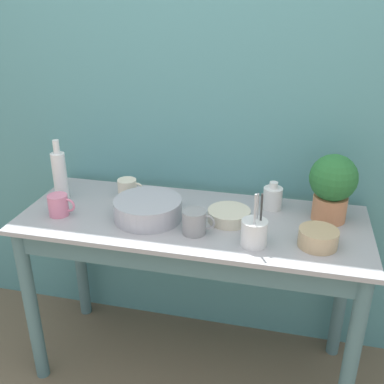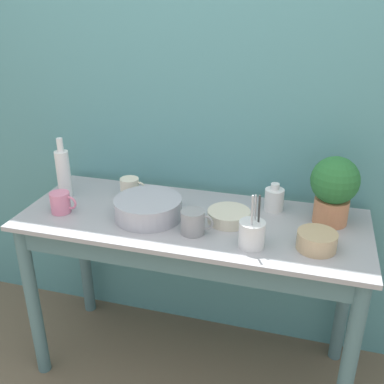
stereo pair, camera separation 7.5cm
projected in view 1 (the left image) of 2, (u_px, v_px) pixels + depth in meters
name	position (u px, v px, depth m)	size (l,w,h in m)	color
wall_back	(209.00, 106.00, 2.02)	(6.00, 0.05, 2.40)	teal
counter_table	(191.00, 254.00, 1.93)	(1.45, 0.57, 0.81)	slate
potted_plant	(333.00, 185.00, 1.81)	(0.19, 0.19, 0.28)	tan
bowl_wash_large	(148.00, 209.00, 1.87)	(0.28, 0.28, 0.09)	#A8A8B2
bottle_tall	(60.00, 175.00, 2.02)	(0.06, 0.06, 0.28)	white
bottle_short	(273.00, 197.00, 1.95)	(0.08, 0.08, 0.12)	white
mug_grey	(195.00, 222.00, 1.75)	(0.13, 0.09, 0.10)	gray
mug_cream	(128.00, 189.00, 2.05)	(0.12, 0.09, 0.09)	beige
mug_pink	(59.00, 205.00, 1.89)	(0.12, 0.08, 0.09)	pink
bowl_small_cream	(229.00, 215.00, 1.85)	(0.18, 0.18, 0.05)	beige
bowl_small_tan	(318.00, 238.00, 1.67)	(0.15, 0.15, 0.07)	tan
utensil_cup	(254.00, 232.00, 1.67)	(0.10, 0.10, 0.23)	silver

